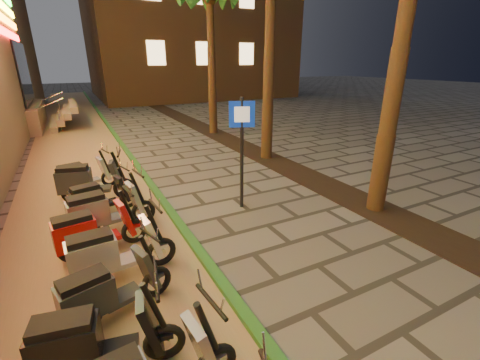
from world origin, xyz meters
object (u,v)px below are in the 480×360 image
scooter_10 (98,198)px  pedestrian_sign (242,139)px  scooter_5 (92,342)px  scooter_8 (90,232)px  scooter_9 (102,211)px  scooter_6 (105,292)px  scooter_12 (81,176)px  scooter_7 (110,253)px  scooter_11 (87,182)px

scooter_10 → pedestrian_sign: bearing=-33.6°
scooter_5 → scooter_8: 2.64m
scooter_5 → scooter_9: bearing=93.0°
scooter_5 → scooter_9: (0.45, 3.37, 0.04)m
scooter_6 → scooter_8: (-0.06, 1.82, 0.02)m
scooter_6 → scooter_12: 5.28m
scooter_8 → scooter_12: (0.00, 3.46, -0.03)m
scooter_7 → scooter_12: size_ratio=1.11×
scooter_6 → scooter_9: scooter_9 is taller
scooter_8 → pedestrian_sign: bearing=1.2°
scooter_6 → scooter_7: size_ratio=0.91×
scooter_7 → scooter_10: size_ratio=1.13×
scooter_9 → scooter_10: bearing=81.8°
scooter_5 → pedestrian_sign: bearing=52.8°
scooter_7 → scooter_11: 3.60m
scooter_6 → scooter_7: 0.90m
pedestrian_sign → scooter_12: pedestrian_sign is taller
scooter_5 → scooter_10: bearing=95.0°
scooter_7 → scooter_8: size_ratio=1.04×
scooter_8 → scooter_11: bearing=78.6°
scooter_9 → scooter_7: bearing=-100.9°
scooter_5 → scooter_11: size_ratio=0.89×
scooter_9 → scooter_10: size_ratio=1.16×
scooter_5 → scooter_6: 0.85m
scooter_7 → scooter_10: bearing=84.9°
scooter_5 → scooter_11: scooter_11 is taller
pedestrian_sign → scooter_11: (-3.30, 2.05, -1.15)m
scooter_6 → scooter_12: size_ratio=1.01×
scooter_8 → scooter_10: (0.26, 1.68, -0.04)m
scooter_7 → scooter_9: 1.67m
scooter_5 → scooter_7: (0.40, 1.70, 0.03)m
scooter_10 → scooter_11: (-0.15, 0.98, 0.10)m
scooter_5 → scooter_8: (0.16, 2.64, 0.01)m
scooter_12 → scooter_7: bearing=-100.8°
scooter_9 → pedestrian_sign: bearing=-11.5°
scooter_9 → scooter_8: bearing=-120.5°
scooter_5 → scooter_6: size_ratio=1.04×
scooter_7 → scooter_8: 0.97m
scooter_11 → scooter_12: 0.81m
scooter_9 → scooter_10: scooter_9 is taller
scooter_8 → scooter_11: scooter_11 is taller
scooter_7 → scooter_8: scooter_7 is taller
pedestrian_sign → scooter_9: (-3.13, 0.12, -1.18)m
pedestrian_sign → scooter_9: 3.35m
pedestrian_sign → scooter_12: (-3.41, 2.85, -1.24)m
pedestrian_sign → scooter_6: pedestrian_sign is taller
scooter_6 → scooter_12: bearing=74.5°
pedestrian_sign → scooter_9: bearing=-160.2°
scooter_7 → scooter_11: size_ratio=0.94×
scooter_9 → scooter_10: (-0.02, 0.95, -0.07)m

